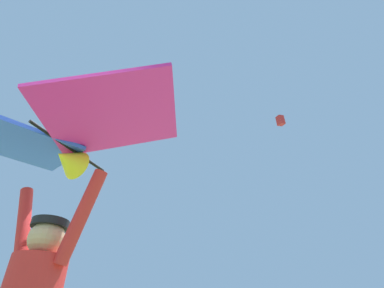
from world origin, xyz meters
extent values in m
sphere|color=tan|center=(0.28, -0.19, 1.49)|extent=(0.23, 0.23, 0.23)
cylinder|color=black|center=(0.28, -0.19, 1.59)|extent=(0.29, 0.29, 0.05)
cylinder|color=red|center=(0.54, -0.13, 1.61)|extent=(0.29, 0.14, 0.62)
cylinder|color=red|center=(0.02, -0.24, 1.61)|extent=(0.29, 0.14, 0.62)
cylinder|color=black|center=(0.28, -0.19, 2.20)|extent=(0.18, 0.77, 0.02)
cube|color=#DB2393|center=(0.76, -0.21, 2.29)|extent=(1.20, 1.17, 0.22)
cube|color=blue|center=(-0.15, -0.40, 2.29)|extent=(1.07, 0.97, 0.22)
cone|color=yellow|center=(0.28, -0.19, 2.10)|extent=(0.28, 0.24, 0.24)
cube|color=red|center=(-4.52, 22.54, 19.23)|extent=(0.84, 0.99, 1.10)
camera|label=1|loc=(2.21, -1.19, 0.93)|focal=27.77mm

